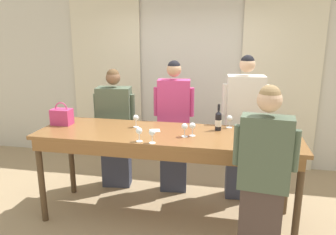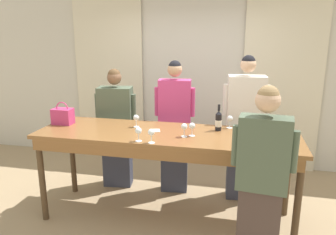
% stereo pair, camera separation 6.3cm
% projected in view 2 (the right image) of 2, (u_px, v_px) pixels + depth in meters
% --- Properties ---
extents(ground_plane, '(18.00, 18.00, 0.00)m').
position_uv_depth(ground_plane, '(166.00, 216.00, 3.89)').
color(ground_plane, tan).
extents(wall_back, '(12.00, 0.06, 2.80)m').
position_uv_depth(wall_back, '(191.00, 78.00, 5.28)').
color(wall_back, beige).
rests_on(wall_back, ground_plane).
extents(curtain_panel_left, '(1.17, 0.03, 2.69)m').
position_uv_depth(curtain_panel_left, '(109.00, 80.00, 5.52)').
color(curtain_panel_left, beige).
rests_on(curtain_panel_left, ground_plane).
extents(curtain_panel_right, '(1.17, 0.03, 2.69)m').
position_uv_depth(curtain_panel_right, '(282.00, 85.00, 4.94)').
color(curtain_panel_right, beige).
rests_on(curtain_panel_right, ground_plane).
extents(tasting_bar, '(2.89, 0.86, 1.05)m').
position_uv_depth(tasting_bar, '(166.00, 142.00, 3.62)').
color(tasting_bar, brown).
rests_on(tasting_bar, ground_plane).
extents(wine_bottle, '(0.07, 0.07, 0.30)m').
position_uv_depth(wine_bottle, '(218.00, 121.00, 3.67)').
color(wine_bottle, black).
rests_on(wine_bottle, tasting_bar).
extents(handbag, '(0.24, 0.16, 0.27)m').
position_uv_depth(handbag, '(63.00, 116.00, 3.94)').
color(handbag, '#C63870').
rests_on(handbag, tasting_bar).
extents(wine_glass_front_left, '(0.07, 0.07, 0.15)m').
position_uv_depth(wine_glass_front_left, '(138.00, 131.00, 3.31)').
color(wine_glass_front_left, white).
rests_on(wine_glass_front_left, tasting_bar).
extents(wine_glass_front_mid, '(0.07, 0.07, 0.15)m').
position_uv_depth(wine_glass_front_mid, '(151.00, 133.00, 3.26)').
color(wine_glass_front_mid, white).
rests_on(wine_glass_front_mid, tasting_bar).
extents(wine_glass_front_right, '(0.07, 0.07, 0.15)m').
position_uv_depth(wine_glass_front_right, '(136.00, 118.00, 3.81)').
color(wine_glass_front_right, white).
rests_on(wine_glass_front_right, tasting_bar).
extents(wine_glass_center_left, '(0.07, 0.07, 0.15)m').
position_uv_depth(wine_glass_center_left, '(230.00, 119.00, 3.77)').
color(wine_glass_center_left, white).
rests_on(wine_glass_center_left, tasting_bar).
extents(wine_glass_center_mid, '(0.07, 0.07, 0.15)m').
position_uv_depth(wine_glass_center_mid, '(184.00, 127.00, 3.45)').
color(wine_glass_center_mid, white).
rests_on(wine_glass_center_mid, tasting_bar).
extents(wine_glass_center_right, '(0.07, 0.07, 0.15)m').
position_uv_depth(wine_glass_center_right, '(192.00, 126.00, 3.48)').
color(wine_glass_center_right, white).
rests_on(wine_glass_center_right, tasting_bar).
extents(napkin, '(0.15, 0.15, 0.00)m').
position_uv_depth(napkin, '(155.00, 131.00, 3.69)').
color(napkin, white).
rests_on(napkin, tasting_bar).
extents(guest_olive_jacket, '(0.57, 0.31, 1.66)m').
position_uv_depth(guest_olive_jacket, '(116.00, 129.00, 4.51)').
color(guest_olive_jacket, '#383D51').
rests_on(guest_olive_jacket, ground_plane).
extents(guest_pink_top, '(0.53, 0.25, 1.78)m').
position_uv_depth(guest_pink_top, '(175.00, 126.00, 4.32)').
color(guest_pink_top, '#383D51').
rests_on(guest_pink_top, ground_plane).
extents(guest_cream_sweater, '(0.57, 0.31, 1.86)m').
position_uv_depth(guest_cream_sweater, '(244.00, 129.00, 4.13)').
color(guest_cream_sweater, '#383D51').
rests_on(guest_cream_sweater, ground_plane).
extents(host_pouring, '(0.54, 0.25, 1.72)m').
position_uv_depth(host_pouring, '(262.00, 180.00, 2.81)').
color(host_pouring, '#473833').
rests_on(host_pouring, ground_plane).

